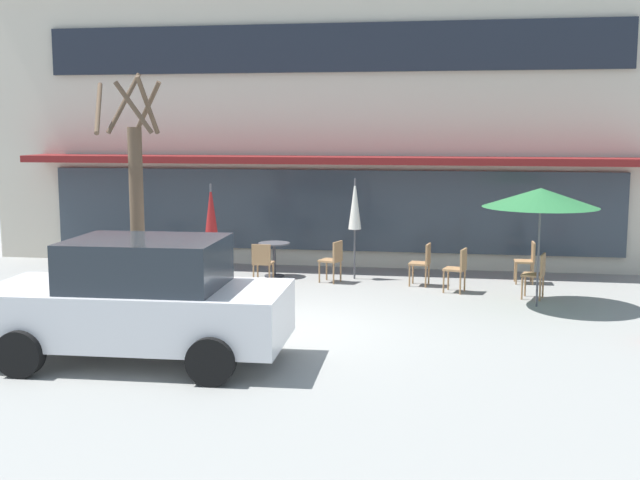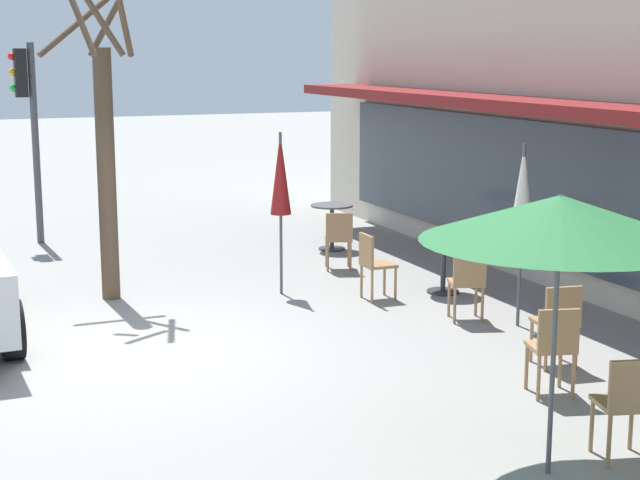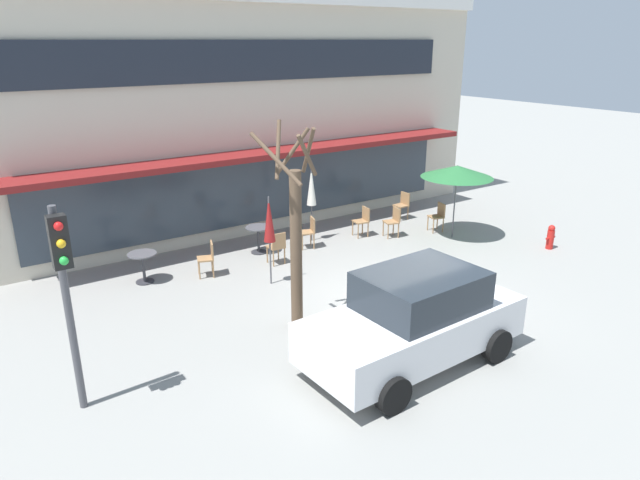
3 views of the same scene
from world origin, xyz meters
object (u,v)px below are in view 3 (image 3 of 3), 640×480
at_px(patio_umbrella_cream_folded, 269,220).
at_px(cafe_chair_3, 208,256).
at_px(cafe_table_streetside, 258,235).
at_px(cafe_chair_5, 438,215).
at_px(traffic_light_pole, 64,279).
at_px(parked_sedan, 415,319).
at_px(cafe_chair_6, 403,204).
at_px(patio_umbrella_green_folded, 457,171).
at_px(cafe_chair_2, 277,246).
at_px(street_tree, 295,236).
at_px(cafe_table_near_wall, 143,263).
at_px(cafe_chair_0, 363,219).
at_px(cafe_chair_1, 309,230).
at_px(fire_hydrant, 551,237).
at_px(cafe_chair_4, 393,220).
at_px(patio_umbrella_corner_open, 311,187).

height_order(patio_umbrella_cream_folded, cafe_chair_3, patio_umbrella_cream_folded).
xyz_separation_m(cafe_table_streetside, cafe_chair_5, (5.51, -1.47, 0.01)).
relative_size(cafe_chair_5, traffic_light_pole, 0.26).
bearing_deg(parked_sedan, cafe_chair_6, 48.95).
relative_size(cafe_table_streetside, patio_umbrella_green_folded, 0.35).
distance_m(cafe_table_streetside, cafe_chair_2, 1.05).
xyz_separation_m(cafe_chair_2, street_tree, (-1.42, -3.21, 1.44)).
relative_size(patio_umbrella_green_folded, cafe_chair_5, 2.47).
height_order(patio_umbrella_cream_folded, traffic_light_pole, traffic_light_pole).
bearing_deg(cafe_chair_2, patio_umbrella_cream_folded, -127.52).
distance_m(parked_sedan, street_tree, 2.83).
bearing_deg(cafe_table_near_wall, cafe_chair_3, -19.41).
xyz_separation_m(cafe_chair_0, cafe_chair_1, (-1.90, 0.06, 0.00)).
bearing_deg(cafe_chair_6, cafe_chair_0, -163.98).
relative_size(cafe_chair_3, street_tree, 0.21).
xyz_separation_m(cafe_table_near_wall, cafe_chair_1, (4.71, -0.22, 0.01)).
xyz_separation_m(cafe_chair_6, fire_hydrant, (1.52, -4.54, -0.17)).
bearing_deg(patio_umbrella_cream_folded, cafe_chair_4, 11.50).
relative_size(cafe_table_near_wall, cafe_chair_1, 0.85).
bearing_deg(cafe_table_streetside, parked_sedan, -93.65).
bearing_deg(patio_umbrella_cream_folded, traffic_light_pole, -151.73).
relative_size(cafe_table_near_wall, patio_umbrella_green_folded, 0.35).
relative_size(cafe_chair_3, cafe_chair_6, 1.00).
height_order(cafe_chair_5, fire_hydrant, cafe_chair_5).
height_order(cafe_table_near_wall, cafe_chair_3, cafe_chair_3).
xyz_separation_m(cafe_chair_1, cafe_chair_6, (4.09, 0.57, 0.00)).
bearing_deg(patio_umbrella_green_folded, cafe_chair_2, 168.69).
bearing_deg(cafe_chair_3, cafe_chair_2, -9.16).
distance_m(cafe_chair_0, street_tree, 6.21).
height_order(patio_umbrella_cream_folded, street_tree, street_tree).
relative_size(cafe_chair_3, parked_sedan, 0.21).
relative_size(cafe_chair_0, parked_sedan, 0.21).
relative_size(cafe_chair_5, parked_sedan, 0.21).
bearing_deg(cafe_table_streetside, cafe_chair_5, -14.91).
bearing_deg(patio_umbrella_corner_open, cafe_chair_5, -21.72).
height_order(cafe_chair_2, traffic_light_pole, traffic_light_pole).
bearing_deg(fire_hydrant, cafe_chair_4, 131.73).
bearing_deg(traffic_light_pole, cafe_chair_6, 23.35).
bearing_deg(parked_sedan, patio_umbrella_corner_open, 71.64).
bearing_deg(cafe_chair_1, cafe_table_streetside, 161.83).
distance_m(cafe_table_near_wall, traffic_light_pole, 5.45).
distance_m(patio_umbrella_green_folded, cafe_chair_0, 3.09).
relative_size(patio_umbrella_green_folded, cafe_chair_4, 2.47).
bearing_deg(cafe_chair_0, traffic_light_pole, -154.99).
relative_size(cafe_table_near_wall, traffic_light_pole, 0.22).
bearing_deg(cafe_chair_0, parked_sedan, -121.16).
xyz_separation_m(cafe_chair_0, cafe_chair_2, (-3.31, -0.54, 0.00)).
xyz_separation_m(patio_umbrella_corner_open, cafe_chair_0, (1.50, -0.53, -1.10)).
height_order(cafe_chair_3, cafe_chair_5, same).
bearing_deg(traffic_light_pole, patio_umbrella_corner_open, 32.16).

